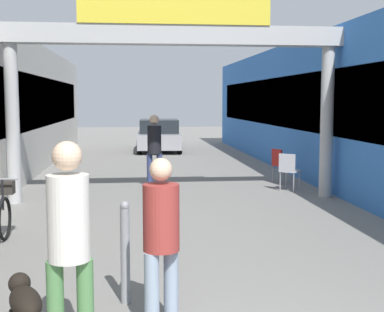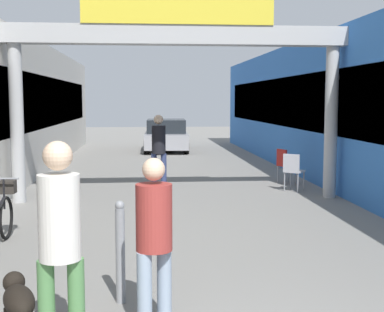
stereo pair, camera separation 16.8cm
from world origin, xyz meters
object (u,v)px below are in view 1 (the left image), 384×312
pedestrian_carrying_crate (154,146)px  cafe_chair_aluminium_nearer (289,168)px  pedestrian_with_dog (69,236)px  bollard_post_metal (125,252)px  dog_on_leash (24,300)px  pedestrian_companion (161,233)px  parked_car_silver (159,136)px  cafe_chair_red_farther (280,163)px

pedestrian_carrying_crate → cafe_chair_aluminium_nearer: (3.12, -0.93, -0.49)m
pedestrian_with_dog → bollard_post_metal: pedestrian_with_dog is taller
dog_on_leash → bollard_post_metal: 1.14m
pedestrian_carrying_crate → dog_on_leash: 8.37m
dog_on_leash → cafe_chair_aluminium_nearer: 8.63m
pedestrian_companion → cafe_chair_aluminium_nearer: (3.38, 7.29, -0.38)m
cafe_chair_aluminium_nearer → dog_on_leash: bearing=-122.5°
dog_on_leash → cafe_chair_aluminium_nearer: size_ratio=0.82×
pedestrian_carrying_crate → bollard_post_metal: 7.60m
parked_car_silver → cafe_chair_aluminium_nearer: bearing=-76.2°
bollard_post_metal → parked_car_silver: size_ratio=0.27×
dog_on_leash → cafe_chair_aluminium_nearer: bearing=57.5°
cafe_chair_aluminium_nearer → parked_car_silver: (-2.55, 10.41, 0.10)m
pedestrian_companion → cafe_chair_red_farther: pedestrian_companion is taller
pedestrian_companion → dog_on_leash: (-1.26, 0.02, -0.60)m
pedestrian_with_dog → pedestrian_companion: 0.95m
dog_on_leash → bollard_post_metal: (0.91, 0.65, 0.24)m
pedestrian_carrying_crate → cafe_chair_red_farther: 3.28m
pedestrian_with_dog → pedestrian_companion: pedestrian_with_dog is taller
pedestrian_with_dog → parked_car_silver: 18.33m
dog_on_leash → pedestrian_companion: bearing=-1.0°
pedestrian_carrying_crate → parked_car_silver: bearing=86.6°
pedestrian_with_dog → pedestrian_carrying_crate: 8.83m
pedestrian_companion → cafe_chair_red_farther: 9.17m
dog_on_leash → parked_car_silver: parked_car_silver is taller
cafe_chair_aluminium_nearer → parked_car_silver: 10.72m
pedestrian_carrying_crate → dog_on_leash: size_ratio=2.45×
pedestrian_companion → bollard_post_metal: (-0.35, 0.67, -0.36)m
dog_on_leash → cafe_chair_aluminium_nearer: (4.64, 7.27, 0.22)m
pedestrian_companion → cafe_chair_aluminium_nearer: 8.05m
pedestrian_with_dog → cafe_chair_red_farther: size_ratio=2.05×
pedestrian_companion → pedestrian_carrying_crate: 8.23m
pedestrian_companion → pedestrian_carrying_crate: pedestrian_carrying_crate is taller
cafe_chair_aluminium_nearer → cafe_chair_red_farther: same height
pedestrian_with_dog → pedestrian_companion: bearing=35.1°
pedestrian_carrying_crate → dog_on_leash: pedestrian_carrying_crate is taller
pedestrian_with_dog → dog_on_leash: bearing=130.6°
dog_on_leash → cafe_chair_red_farther: (4.76, 8.44, 0.22)m
cafe_chair_aluminium_nearer → parked_car_silver: parked_car_silver is taller
pedestrian_with_dog → pedestrian_companion: size_ratio=1.13×
bollard_post_metal → cafe_chair_aluminium_nearer: 7.60m
pedestrian_companion → pedestrian_carrying_crate: size_ratio=0.91×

